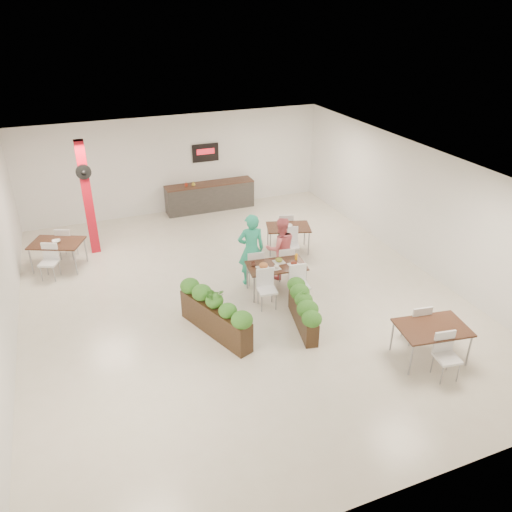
# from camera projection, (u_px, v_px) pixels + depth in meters

# --- Properties ---
(ground) EXTENTS (12.00, 12.00, 0.00)m
(ground) POSITION_uv_depth(u_px,v_px,m) (239.00, 295.00, 12.18)
(ground) COLOR beige
(ground) RESTS_ON ground
(room_shell) EXTENTS (10.10, 12.10, 3.22)m
(room_shell) POSITION_uv_depth(u_px,v_px,m) (238.00, 219.00, 11.27)
(room_shell) COLOR white
(room_shell) RESTS_ON ground
(red_column) EXTENTS (0.40, 0.41, 3.20)m
(red_column) POSITION_uv_depth(u_px,v_px,m) (87.00, 197.00, 13.58)
(red_column) COLOR red
(red_column) RESTS_ON ground
(service_counter) EXTENTS (3.00, 0.64, 2.20)m
(service_counter) POSITION_uv_depth(u_px,v_px,m) (210.00, 196.00, 16.96)
(service_counter) COLOR #2E2C29
(service_counter) RESTS_ON ground
(main_table) EXTENTS (1.49, 1.76, 0.92)m
(main_table) POSITION_uv_depth(u_px,v_px,m) (276.00, 269.00, 12.03)
(main_table) COLOR #321910
(main_table) RESTS_ON ground
(diner_man) EXTENTS (0.73, 0.53, 1.87)m
(diner_man) POSITION_uv_depth(u_px,v_px,m) (251.00, 250.00, 12.31)
(diner_man) COLOR #29B389
(diner_man) RESTS_ON ground
(diner_woman) EXTENTS (0.87, 0.72, 1.65)m
(diner_woman) POSITION_uv_depth(u_px,v_px,m) (281.00, 248.00, 12.62)
(diner_woman) COLOR #F66D76
(diner_woman) RESTS_ON ground
(planter_left) EXTENTS (1.05, 2.05, 1.13)m
(planter_left) POSITION_uv_depth(u_px,v_px,m) (215.00, 313.00, 10.55)
(planter_left) COLOR black
(planter_left) RESTS_ON ground
(planter_right) EXTENTS (0.67, 1.69, 0.89)m
(planter_right) POSITION_uv_depth(u_px,v_px,m) (303.00, 308.00, 10.82)
(planter_right) COLOR black
(planter_right) RESTS_ON ground
(side_table_a) EXTENTS (1.55, 1.65, 0.92)m
(side_table_a) POSITION_uv_depth(u_px,v_px,m) (57.00, 246.00, 13.17)
(side_table_a) COLOR #321910
(side_table_a) RESTS_ON ground
(side_table_b) EXTENTS (1.38, 1.67, 0.92)m
(side_table_b) POSITION_uv_depth(u_px,v_px,m) (288.00, 230.00, 14.07)
(side_table_b) COLOR #321910
(side_table_b) RESTS_ON ground
(side_table_c) EXTENTS (1.48, 1.67, 0.92)m
(side_table_c) POSITION_uv_depth(u_px,v_px,m) (432.00, 331.00, 9.77)
(side_table_c) COLOR #321910
(side_table_c) RESTS_ON ground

